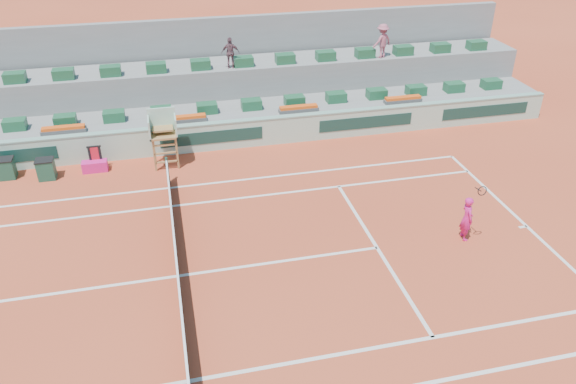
# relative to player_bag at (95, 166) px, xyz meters

# --- Properties ---
(ground) EXTENTS (90.00, 90.00, 0.00)m
(ground) POSITION_rel_player_bag_xyz_m (2.86, -7.58, -0.22)
(ground) COLOR #AC3B21
(ground) RESTS_ON ground
(seating_tier_lower) EXTENTS (36.00, 4.00, 1.20)m
(seating_tier_lower) POSITION_rel_player_bag_xyz_m (2.86, 3.12, 0.38)
(seating_tier_lower) COLOR gray
(seating_tier_lower) RESTS_ON ground
(seating_tier_upper) EXTENTS (36.00, 2.40, 2.60)m
(seating_tier_upper) POSITION_rel_player_bag_xyz_m (2.86, 4.72, 1.08)
(seating_tier_upper) COLOR gray
(seating_tier_upper) RESTS_ON ground
(stadium_back_wall) EXTENTS (36.00, 0.40, 4.40)m
(stadium_back_wall) POSITION_rel_player_bag_xyz_m (2.86, 6.32, 1.98)
(stadium_back_wall) COLOR gray
(stadium_back_wall) RESTS_ON ground
(player_bag) EXTENTS (0.99, 0.44, 0.44)m
(player_bag) POSITION_rel_player_bag_xyz_m (0.00, 0.00, 0.00)
(player_bag) COLOR #DA1C7D
(player_bag) RESTS_ON ground
(spectator_mid) EXTENTS (0.87, 0.45, 1.42)m
(spectator_mid) POSITION_rel_player_bag_xyz_m (6.26, 3.97, 3.09)
(spectator_mid) COLOR brown
(spectator_mid) RESTS_ON seating_tier_upper
(spectator_right) EXTENTS (1.20, 0.95, 1.62)m
(spectator_right) POSITION_rel_player_bag_xyz_m (13.63, 3.93, 3.19)
(spectator_right) COLOR #A85465
(spectator_right) RESTS_ON seating_tier_upper
(court_lines) EXTENTS (23.89, 11.09, 0.01)m
(court_lines) POSITION_rel_player_bag_xyz_m (2.86, -7.58, -0.22)
(court_lines) COLOR silver
(court_lines) RESTS_ON ground
(tennis_net) EXTENTS (0.10, 11.97, 1.10)m
(tennis_net) POSITION_rel_player_bag_xyz_m (2.86, -7.58, 0.31)
(tennis_net) COLOR black
(tennis_net) RESTS_ON ground
(advertising_hoarding) EXTENTS (36.00, 0.34, 1.26)m
(advertising_hoarding) POSITION_rel_player_bag_xyz_m (2.88, 0.92, 0.41)
(advertising_hoarding) COLOR #A0C9B1
(advertising_hoarding) RESTS_ON ground
(umpire_chair) EXTENTS (1.10, 0.90, 2.40)m
(umpire_chair) POSITION_rel_player_bag_xyz_m (2.86, -0.08, 1.32)
(umpire_chair) COLOR olive
(umpire_chair) RESTS_ON ground
(seat_row_lower) EXTENTS (32.90, 0.60, 0.44)m
(seat_row_lower) POSITION_rel_player_bag_xyz_m (2.86, 2.22, 1.20)
(seat_row_lower) COLOR #1B5231
(seat_row_lower) RESTS_ON seating_tier_lower
(seat_row_upper) EXTENTS (32.90, 0.60, 0.44)m
(seat_row_upper) POSITION_rel_player_bag_xyz_m (2.86, 4.12, 2.60)
(seat_row_upper) COLOR #1B5231
(seat_row_upper) RESTS_ON seating_tier_upper
(flower_planters) EXTENTS (26.80, 0.36, 0.28)m
(flower_planters) POSITION_rel_player_bag_xyz_m (1.36, 1.42, 1.11)
(flower_planters) COLOR #4F4F4F
(flower_planters) RESTS_ON seating_tier_lower
(drink_cooler_a) EXTENTS (0.68, 0.59, 0.84)m
(drink_cooler_a) POSITION_rel_player_bag_xyz_m (-1.80, -0.22, 0.20)
(drink_cooler_a) COLOR #174532
(drink_cooler_a) RESTS_ON ground
(drink_cooler_b) EXTENTS (0.69, 0.60, 0.84)m
(drink_cooler_b) POSITION_rel_player_bag_xyz_m (-3.36, 0.20, 0.20)
(drink_cooler_b) COLOR #174532
(drink_cooler_b) RESTS_ON ground
(towel_rack) EXTENTS (0.56, 0.09, 1.03)m
(towel_rack) POSITION_rel_player_bag_xyz_m (0.06, 0.18, 0.38)
(towel_rack) COLOR black
(towel_rack) RESTS_ON ground
(tennis_player) EXTENTS (0.42, 0.86, 2.28)m
(tennis_player) POSITION_rel_player_bag_xyz_m (12.27, -7.71, 0.57)
(tennis_player) COLOR #DA1C7D
(tennis_player) RESTS_ON ground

